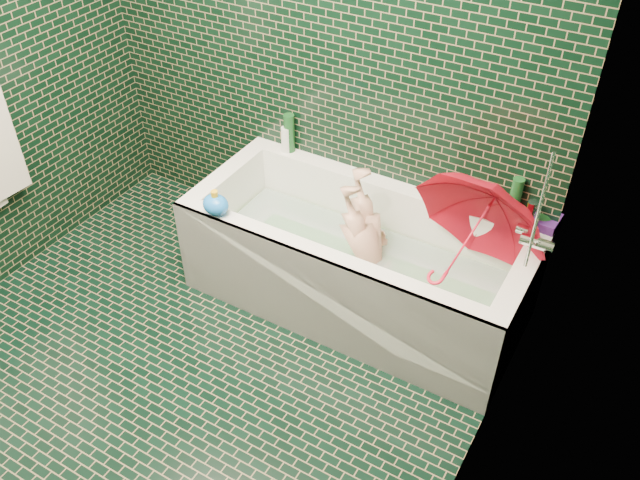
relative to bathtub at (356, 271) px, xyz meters
The scene contains 18 objects.
floor 1.12m from the bathtub, 114.07° to the right, with size 2.80×2.80×0.00m, color black.
wall_back 1.20m from the bathtub, 138.90° to the left, with size 2.80×2.80×0.00m, color black.
wall_right 1.68m from the bathtub, 49.85° to the right, with size 2.80×2.80×0.00m, color black.
bathtub is the anchor object (origin of this frame).
bath_mat 0.06m from the bathtub, 90.00° to the left, with size 1.35×0.47×0.01m, color green.
water 0.09m from the bathtub, 90.00° to the left, with size 1.48×0.53×0.00m, color silver.
faucet 0.99m from the bathtub, ahead, with size 0.18×0.19×0.55m.
child 0.12m from the bathtub, 35.99° to the left, with size 0.32×0.21×0.89m, color tan.
umbrella 0.67m from the bathtub, ahead, with size 0.62×0.62×0.54m, color red.
soap_bottle_a 0.85m from the bathtub, 26.00° to the left, with size 0.09×0.09×0.24m, color white.
soap_bottle_b 0.93m from the bathtub, 22.51° to the left, with size 0.09×0.10×0.21m, color #411C6B.
soap_bottle_c 0.91m from the bathtub, 24.67° to the left, with size 0.14×0.14×0.18m, color #13451C.
bottle_right_tall 0.86m from the bathtub, 29.58° to the left, with size 0.06×0.06×0.23m, color #13451C.
bottle_right_pump 0.90m from the bathtub, 23.83° to the left, with size 0.05×0.05×0.16m, color silver.
bottle_left_tall 0.84m from the bathtub, 149.72° to the left, with size 0.06×0.06×0.22m, color #13451C.
bottle_left_short 0.82m from the bathtub, 151.41° to the left, with size 0.05×0.05×0.15m, color white.
rubber_duck 0.76m from the bathtub, 33.26° to the left, with size 0.13×0.11×0.10m.
bath_toy 0.79m from the bathtub, 152.86° to the right, with size 0.16×0.15×0.13m.
Camera 1 is at (1.59, -1.32, 2.53)m, focal length 38.00 mm.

